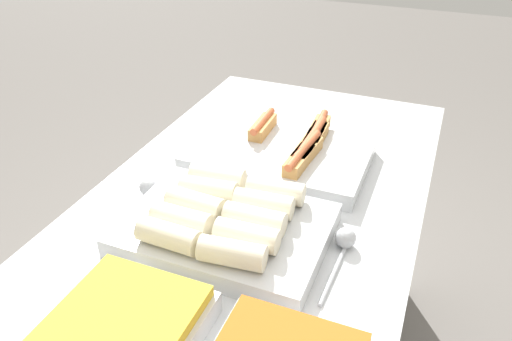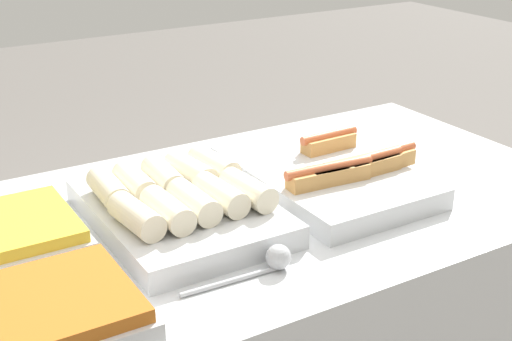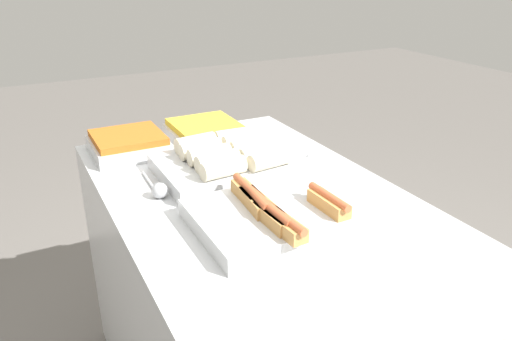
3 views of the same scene
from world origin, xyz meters
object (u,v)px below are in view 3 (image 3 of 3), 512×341
at_px(tray_side_back, 205,132).
at_px(serving_spoon_near, 158,190).
at_px(tray_hotdogs, 285,212).
at_px(tray_wraps, 230,160).
at_px(tray_side_front, 129,144).
at_px(serving_spoon_far, 309,160).

bearing_deg(tray_side_back, serving_spoon_near, -38.04).
bearing_deg(tray_hotdogs, tray_wraps, 178.43).
relative_size(tray_hotdogs, tray_side_back, 1.92).
xyz_separation_m(tray_side_front, serving_spoon_near, (0.40, -0.01, -0.01)).
height_order(tray_hotdogs, tray_wraps, tray_wraps).
xyz_separation_m(tray_wraps, serving_spoon_near, (0.06, -0.27, -0.02)).
xyz_separation_m(tray_side_front, tray_side_back, (0.00, 0.30, 0.00)).
xyz_separation_m(tray_hotdogs, tray_wraps, (-0.38, 0.01, 0.01)).
height_order(tray_side_front, serving_spoon_near, tray_side_front).
distance_m(tray_hotdogs, tray_wraps, 0.38).
distance_m(tray_wraps, tray_side_front, 0.42).
relative_size(tray_hotdogs, serving_spoon_far, 2.06).
xyz_separation_m(tray_hotdogs, tray_side_back, (-0.72, 0.05, 0.00)).
bearing_deg(serving_spoon_near, tray_wraps, 102.96).
relative_size(tray_hotdogs, tray_side_front, 1.92).
xyz_separation_m(tray_wraps, tray_side_front, (-0.34, -0.26, -0.01)).
relative_size(tray_hotdogs, serving_spoon_near, 2.24).
xyz_separation_m(tray_side_back, serving_spoon_near, (0.40, -0.31, -0.01)).
distance_m(tray_hotdogs, serving_spoon_near, 0.41).
bearing_deg(serving_spoon_far, tray_hotdogs, -41.65).
xyz_separation_m(tray_side_back, serving_spoon_far, (0.41, 0.22, -0.01)).
relative_size(tray_side_front, serving_spoon_near, 1.16).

